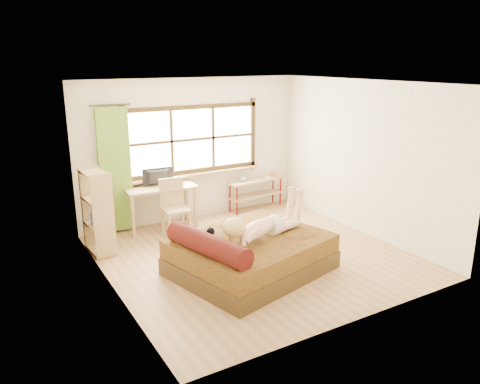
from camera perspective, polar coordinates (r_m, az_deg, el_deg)
floor at (r=7.55m, az=1.74°, el=-7.75°), size 4.50×4.50×0.00m
ceiling at (r=6.92m, az=1.93°, el=13.17°), size 4.50×4.50×0.00m
wall_back at (r=9.06m, az=-5.81°, el=5.16°), size 4.50×0.00×4.50m
wall_front at (r=5.42m, az=14.62°, el=-2.70°), size 4.50×0.00×4.50m
wall_left at (r=6.25m, az=-15.90°, el=-0.32°), size 0.00×4.50×4.50m
wall_right at (r=8.51m, az=14.80°, el=4.00°), size 0.00×4.50×4.50m
window at (r=9.00m, az=-5.75°, el=6.12°), size 2.80×0.16×1.46m
curtain at (r=8.47m, az=-14.99°, el=2.55°), size 0.55×0.10×2.20m
bed at (r=6.89m, az=1.05°, el=-7.57°), size 2.46×2.15×0.80m
woman at (r=6.76m, az=2.69°, el=-2.97°), size 1.54×0.77×0.63m
kitten at (r=6.54m, az=-4.48°, el=-5.43°), size 0.34×0.20×0.25m
desk at (r=8.64m, az=-9.68°, el=-0.02°), size 1.31×0.66×0.80m
monitor at (r=8.61m, az=-9.88°, el=1.79°), size 0.58×0.11×0.33m
chair at (r=8.39m, az=-8.08°, el=-1.39°), size 0.47×0.47×1.00m
pipe_shelf at (r=9.73m, az=2.00°, el=0.60°), size 1.27×0.43×0.71m
cup at (r=9.52m, az=0.43°, el=1.61°), size 0.14×0.14×0.10m
book at (r=9.79m, az=2.94°, el=1.73°), size 0.19×0.24×0.02m
bookshelf at (r=7.77m, az=-16.98°, el=-2.34°), size 0.38×0.62×1.36m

